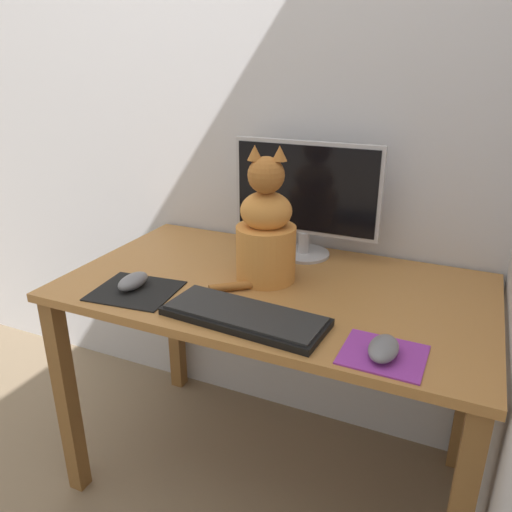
# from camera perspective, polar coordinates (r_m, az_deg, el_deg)

# --- Properties ---
(ground_plane) EXTENTS (12.00, 12.00, 0.00)m
(ground_plane) POSITION_cam_1_polar(r_m,az_deg,el_deg) (1.86, 1.85, -23.56)
(ground_plane) COLOR #847056
(wall_back) EXTENTS (7.00, 0.04, 2.50)m
(wall_back) POSITION_cam_1_polar(r_m,az_deg,el_deg) (1.66, 7.63, 19.18)
(wall_back) COLOR silver
(wall_back) RESTS_ON ground_plane
(desk) EXTENTS (1.20, 0.69, 0.71)m
(desk) POSITION_cam_1_polar(r_m,az_deg,el_deg) (1.49, 2.14, -6.73)
(desk) COLOR #A87038
(desk) RESTS_ON ground_plane
(monitor) EXTENTS (0.48, 0.17, 0.37)m
(monitor) POSITION_cam_1_polar(r_m,az_deg,el_deg) (1.59, 5.84, 6.86)
(monitor) COLOR #B2B2B7
(monitor) RESTS_ON desk
(keyboard) EXTENTS (0.42, 0.19, 0.02)m
(keyboard) POSITION_cam_1_polar(r_m,az_deg,el_deg) (1.24, -1.32, -6.85)
(keyboard) COLOR black
(keyboard) RESTS_ON desk
(mousepad_left) EXTENTS (0.24, 0.22, 0.00)m
(mousepad_left) POSITION_cam_1_polar(r_m,az_deg,el_deg) (1.43, -13.60, -3.89)
(mousepad_left) COLOR black
(mousepad_left) RESTS_ON desk
(mousepad_right) EXTENTS (0.18, 0.16, 0.00)m
(mousepad_right) POSITION_cam_1_polar(r_m,az_deg,el_deg) (1.14, 14.33, -10.87)
(mousepad_right) COLOR purple
(mousepad_right) RESTS_ON desk
(computer_mouse_left) EXTENTS (0.06, 0.11, 0.04)m
(computer_mouse_left) POSITION_cam_1_polar(r_m,az_deg,el_deg) (1.44, -13.87, -2.82)
(computer_mouse_left) COLOR slate
(computer_mouse_left) RESTS_ON mousepad_left
(computer_mouse_right) EXTENTS (0.06, 0.11, 0.04)m
(computer_mouse_right) POSITION_cam_1_polar(r_m,az_deg,el_deg) (1.13, 14.37, -10.19)
(computer_mouse_right) COLOR slate
(computer_mouse_right) RESTS_ON mousepad_right
(cat) EXTENTS (0.22, 0.27, 0.39)m
(cat) POSITION_cam_1_polar(r_m,az_deg,el_deg) (1.41, 1.11, 2.72)
(cat) COLOR #D6893D
(cat) RESTS_ON desk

